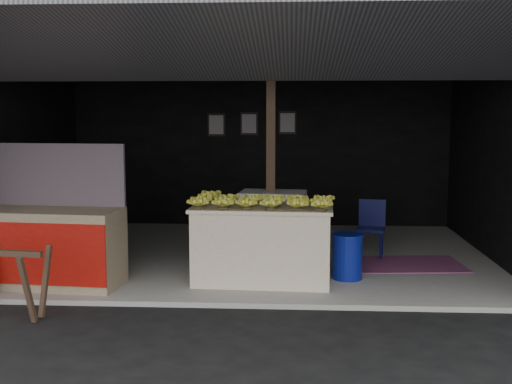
# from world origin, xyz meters

# --- Properties ---
(ground) EXTENTS (80.00, 80.00, 0.00)m
(ground) POSITION_xyz_m (0.00, 0.00, 0.00)
(ground) COLOR black
(ground) RESTS_ON ground
(concrete_slab) EXTENTS (7.00, 5.00, 0.06)m
(concrete_slab) POSITION_xyz_m (0.00, 2.50, 0.03)
(concrete_slab) COLOR gray
(concrete_slab) RESTS_ON ground
(shophouse) EXTENTS (7.40, 7.29, 3.02)m
(shophouse) POSITION_xyz_m (0.00, 2.82, 2.10)
(shophouse) COLOR black
(shophouse) RESTS_ON ground
(banana_table) EXTENTS (1.76, 1.14, 0.95)m
(banana_table) POSITION_xyz_m (0.24, 1.01, 0.54)
(banana_table) COLOR white
(banana_table) RESTS_ON concrete_slab
(banana_pile) EXTENTS (1.63, 1.03, 0.19)m
(banana_pile) POSITION_xyz_m (0.24, 1.01, 1.10)
(banana_pile) COLOR yellow
(banana_pile) RESTS_ON banana_table
(white_crate) EXTENTS (0.95, 0.70, 0.99)m
(white_crate) POSITION_xyz_m (0.32, 1.99, 0.56)
(white_crate) COLOR white
(white_crate) RESTS_ON concrete_slab
(neighbor_stall) EXTENTS (1.71, 0.89, 1.71)m
(neighbor_stall) POSITION_xyz_m (-2.30, 0.63, 0.57)
(neighbor_stall) COLOR #998466
(neighbor_stall) RESTS_ON concrete_slab
(sawhorse) EXTENTS (0.76, 0.72, 0.74)m
(sawhorse) POSITION_xyz_m (-2.33, -0.51, 0.47)
(sawhorse) COLOR #483224
(sawhorse) RESTS_ON ground
(water_barrel) EXTENTS (0.37, 0.37, 0.54)m
(water_barrel) POSITION_xyz_m (1.29, 1.12, 0.33)
(water_barrel) COLOR navy
(water_barrel) RESTS_ON concrete_slab
(plastic_chair) EXTENTS (0.46, 0.46, 0.82)m
(plastic_chair) POSITION_xyz_m (1.75, 2.45, 0.54)
(plastic_chair) COLOR #0A0D3A
(plastic_chair) RESTS_ON concrete_slab
(magenta_rug) EXTENTS (1.58, 1.12, 0.01)m
(magenta_rug) POSITION_xyz_m (2.18, 1.93, 0.07)
(magenta_rug) COLOR #7B1B5D
(magenta_rug) RESTS_ON concrete_slab
(picture_frames) EXTENTS (1.62, 0.04, 0.46)m
(picture_frames) POSITION_xyz_m (-0.17, 4.89, 1.93)
(picture_frames) COLOR black
(picture_frames) RESTS_ON shophouse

